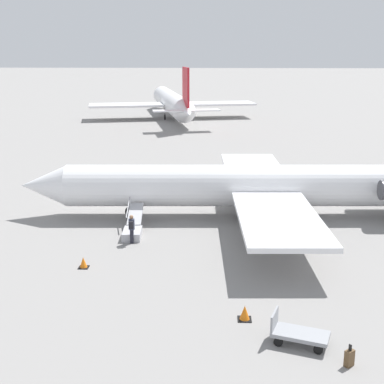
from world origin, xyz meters
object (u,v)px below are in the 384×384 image
(suitcase, at_px, (349,358))
(passenger, at_px, (132,227))
(airplane_main, at_px, (260,185))
(airplane_far_left, at_px, (172,102))
(luggage_cart, at_px, (297,333))
(boarding_stairs, at_px, (133,230))

(suitcase, bearing_deg, passenger, -51.25)
(airplane_main, relative_size, airplane_far_left, 0.86)
(luggage_cart, height_order, suitcase, luggage_cart)
(boarding_stairs, relative_size, luggage_cart, 1.67)
(boarding_stairs, distance_m, suitcase, 17.06)
(suitcase, bearing_deg, airplane_main, -83.91)
(passenger, bearing_deg, boarding_stairs, 3.76)
(luggage_cart, distance_m, suitcase, 2.24)
(passenger, relative_size, suitcase, 1.98)
(airplane_main, bearing_deg, suitcase, 93.38)
(boarding_stairs, bearing_deg, passenger, -176.24)
(airplane_main, distance_m, boarding_stairs, 9.44)
(airplane_far_left, height_order, suitcase, airplane_far_left)
(airplane_far_left, relative_size, luggage_cart, 15.02)
(boarding_stairs, bearing_deg, airplane_far_left, -0.34)
(airplane_main, height_order, luggage_cart, airplane_main)
(passenger, xyz_separation_m, luggage_cart, (-8.26, 10.94, -0.54))
(suitcase, bearing_deg, airplane_far_left, -80.19)
(airplane_main, height_order, airplane_far_left, airplane_far_left)
(passenger, distance_m, luggage_cart, 13.72)
(airplane_main, height_order, suitcase, airplane_main)
(airplane_main, relative_size, passenger, 18.09)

